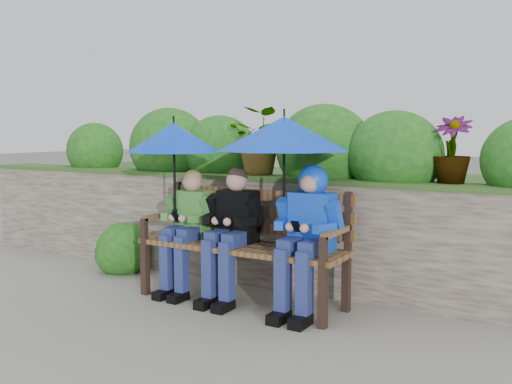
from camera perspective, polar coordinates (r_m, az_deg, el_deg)
The scene contains 8 objects.
ground at distance 4.83m, azimuth -0.62°, elevation -11.40°, with size 60.00×60.00×0.00m, color gray.
garden_backdrop at distance 6.10m, azimuth 7.05°, elevation -1.99°, with size 8.00×2.88×1.75m.
park_bench at distance 4.88m, azimuth -1.01°, elevation -4.51°, with size 1.84×0.54×0.97m.
boy_left at distance 5.11m, azimuth -6.87°, elevation -3.13°, with size 0.46×0.54×1.11m.
boy_middle at distance 4.84m, azimuth -2.43°, elevation -3.43°, with size 0.49×0.57×1.15m.
boy_right at distance 4.49m, azimuth 5.15°, elevation -3.41°, with size 0.52×0.63×1.19m.
umbrella_left at distance 5.12m, azimuth -8.21°, elevation 5.40°, with size 0.83×0.83×0.87m.
umbrella_right at distance 4.58m, azimuth 2.82°, elevation 5.84°, with size 1.10×1.10×0.89m.
Camera 1 is at (2.39, -3.93, 1.46)m, focal length 40.00 mm.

